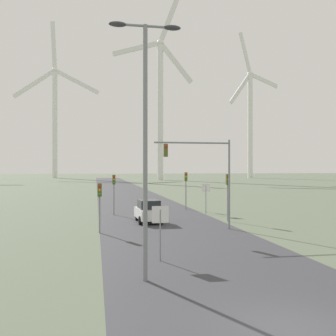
{
  "coord_description": "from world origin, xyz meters",
  "views": [
    {
      "loc": [
        -5.28,
        -9.89,
        4.41
      ],
      "look_at": [
        0.0,
        18.66,
        4.41
      ],
      "focal_mm": 42.0,
      "sensor_mm": 36.0,
      "label": 1
    }
  ],
  "objects_px": {
    "traffic_light_post_mid_left": "(114,185)",
    "traffic_light_post_mid_right": "(186,182)",
    "stop_sign_near": "(160,222)",
    "traffic_light_post_near_left": "(100,197)",
    "wind_turbine_right": "(250,114)",
    "stop_sign_far": "(206,193)",
    "traffic_light_post_near_right": "(228,187)",
    "traffic_light_mast_overhead": "(204,165)",
    "car_approaching": "(149,211)",
    "streetlamp": "(145,120)",
    "wind_turbine_left": "(55,111)",
    "wind_turbine_center": "(160,97)"
  },
  "relations": [
    {
      "from": "stop_sign_far",
      "to": "traffic_light_post_near_left",
      "type": "distance_m",
      "value": 13.8
    },
    {
      "from": "stop_sign_near",
      "to": "wind_turbine_left",
      "type": "distance_m",
      "value": 165.95
    },
    {
      "from": "stop_sign_far",
      "to": "wind_turbine_right",
      "type": "bearing_deg",
      "value": 65.97
    },
    {
      "from": "stop_sign_far",
      "to": "wind_turbine_right",
      "type": "distance_m",
      "value": 141.42
    },
    {
      "from": "traffic_light_post_mid_left",
      "to": "stop_sign_near",
      "type": "bearing_deg",
      "value": -85.98
    },
    {
      "from": "stop_sign_far",
      "to": "traffic_light_post_near_right",
      "type": "distance_m",
      "value": 5.46
    },
    {
      "from": "traffic_light_mast_overhead",
      "to": "wind_turbine_center",
      "type": "distance_m",
      "value": 119.23
    },
    {
      "from": "traffic_light_post_mid_right",
      "to": "wind_turbine_right",
      "type": "distance_m",
      "value": 137.64
    },
    {
      "from": "stop_sign_near",
      "to": "wind_turbine_left",
      "type": "relative_size",
      "value": 0.04
    },
    {
      "from": "traffic_light_post_mid_right",
      "to": "traffic_light_mast_overhead",
      "type": "distance_m",
      "value": 13.99
    },
    {
      "from": "traffic_light_post_mid_left",
      "to": "traffic_light_post_mid_right",
      "type": "relative_size",
      "value": 0.95
    },
    {
      "from": "stop_sign_near",
      "to": "traffic_light_post_mid_right",
      "type": "height_order",
      "value": "traffic_light_post_mid_right"
    },
    {
      "from": "wind_turbine_right",
      "to": "stop_sign_far",
      "type": "bearing_deg",
      "value": -114.03
    },
    {
      "from": "wind_turbine_center",
      "to": "traffic_light_post_near_right",
      "type": "bearing_deg",
      "value": -96.49
    },
    {
      "from": "traffic_light_post_mid_left",
      "to": "traffic_light_mast_overhead",
      "type": "distance_m",
      "value": 11.86
    },
    {
      "from": "streetlamp",
      "to": "stop_sign_near",
      "type": "distance_m",
      "value": 5.53
    },
    {
      "from": "wind_turbine_left",
      "to": "wind_turbine_center",
      "type": "xyz_separation_m",
      "value": [
        41.2,
        -38.28,
        0.94
      ]
    },
    {
      "from": "stop_sign_near",
      "to": "traffic_light_post_near_left",
      "type": "height_order",
      "value": "traffic_light_post_near_left"
    },
    {
      "from": "traffic_light_post_mid_left",
      "to": "wind_turbine_left",
      "type": "height_order",
      "value": "wind_turbine_left"
    },
    {
      "from": "stop_sign_far",
      "to": "car_approaching",
      "type": "bearing_deg",
      "value": -142.47
    },
    {
      "from": "traffic_light_mast_overhead",
      "to": "wind_turbine_left",
      "type": "height_order",
      "value": "wind_turbine_left"
    },
    {
      "from": "traffic_light_post_mid_right",
      "to": "car_approaching",
      "type": "xyz_separation_m",
      "value": [
        -5.26,
        -9.22,
        -1.98
      ]
    },
    {
      "from": "traffic_light_post_mid_left",
      "to": "traffic_light_post_near_right",
      "type": "bearing_deg",
      "value": -34.52
    },
    {
      "from": "car_approaching",
      "to": "wind_turbine_center",
      "type": "height_order",
      "value": "wind_turbine_center"
    },
    {
      "from": "car_approaching",
      "to": "wind_turbine_left",
      "type": "xyz_separation_m",
      "value": [
        -22.02,
        149.03,
        28.86
      ]
    },
    {
      "from": "stop_sign_far",
      "to": "traffic_light_post_mid_left",
      "type": "distance_m",
      "value": 8.79
    },
    {
      "from": "traffic_light_post_near_left",
      "to": "traffic_light_post_near_right",
      "type": "xyz_separation_m",
      "value": [
        10.48,
        3.96,
        0.39
      ]
    },
    {
      "from": "streetlamp",
      "to": "traffic_light_post_mid_right",
      "type": "relative_size",
      "value": 2.55
    },
    {
      "from": "wind_turbine_right",
      "to": "traffic_light_post_near_right",
      "type": "bearing_deg",
      "value": -113.04
    },
    {
      "from": "stop_sign_far",
      "to": "wind_turbine_right",
      "type": "relative_size",
      "value": 0.05
    },
    {
      "from": "traffic_light_post_near_right",
      "to": "traffic_light_mast_overhead",
      "type": "bearing_deg",
      "value": -128.99
    },
    {
      "from": "wind_turbine_right",
      "to": "traffic_light_post_mid_left",
      "type": "bearing_deg",
      "value": -117.38
    },
    {
      "from": "streetlamp",
      "to": "wind_turbine_left",
      "type": "relative_size",
      "value": 0.14
    },
    {
      "from": "stop_sign_far",
      "to": "wind_turbine_left",
      "type": "relative_size",
      "value": 0.04
    },
    {
      "from": "stop_sign_far",
      "to": "wind_turbine_left",
      "type": "bearing_deg",
      "value": 101.06
    },
    {
      "from": "traffic_light_post_mid_right",
      "to": "wind_turbine_right",
      "type": "height_order",
      "value": "wind_turbine_right"
    },
    {
      "from": "traffic_light_post_near_right",
      "to": "traffic_light_mast_overhead",
      "type": "relative_size",
      "value": 0.61
    },
    {
      "from": "streetlamp",
      "to": "stop_sign_far",
      "type": "distance_m",
      "value": 23.11
    },
    {
      "from": "traffic_light_post_mid_left",
      "to": "wind_turbine_left",
      "type": "relative_size",
      "value": 0.05
    },
    {
      "from": "traffic_light_post_mid_left",
      "to": "wind_turbine_right",
      "type": "relative_size",
      "value": 0.06
    },
    {
      "from": "traffic_light_post_near_left",
      "to": "wind_turbine_left",
      "type": "xyz_separation_m",
      "value": [
        -18.05,
        153.64,
        27.29
      ]
    },
    {
      "from": "traffic_light_post_near_right",
      "to": "traffic_light_post_mid_right",
      "type": "xyz_separation_m",
      "value": [
        -1.25,
        9.86,
        0.02
      ]
    },
    {
      "from": "streetlamp",
      "to": "traffic_light_post_mid_left",
      "type": "height_order",
      "value": "streetlamp"
    },
    {
      "from": "streetlamp",
      "to": "wind_turbine_center",
      "type": "height_order",
      "value": "wind_turbine_center"
    },
    {
      "from": "traffic_light_post_mid_right",
      "to": "car_approaching",
      "type": "height_order",
      "value": "traffic_light_post_mid_right"
    },
    {
      "from": "traffic_light_post_near_left",
      "to": "traffic_light_post_mid_left",
      "type": "relative_size",
      "value": 0.89
    },
    {
      "from": "traffic_light_mast_overhead",
      "to": "traffic_light_post_near_left",
      "type": "bearing_deg",
      "value": -179.37
    },
    {
      "from": "traffic_light_post_near_right",
      "to": "traffic_light_post_mid_left",
      "type": "height_order",
      "value": "traffic_light_post_near_right"
    },
    {
      "from": "stop_sign_near",
      "to": "wind_turbine_left",
      "type": "xyz_separation_m",
      "value": [
        -20.8,
        162.25,
        27.95
      ]
    },
    {
      "from": "stop_sign_near",
      "to": "traffic_light_post_near_left",
      "type": "xyz_separation_m",
      "value": [
        -2.75,
        8.62,
        0.65
      ]
    }
  ]
}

